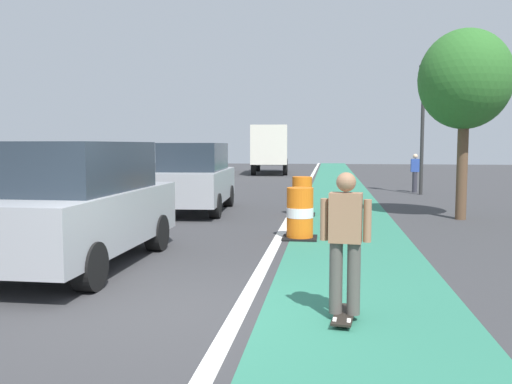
% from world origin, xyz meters
% --- Properties ---
extents(ground_plane, '(100.00, 100.00, 0.00)m').
position_xyz_m(ground_plane, '(0.00, 0.00, 0.00)').
color(ground_plane, '#38383A').
extents(bike_lane_strip, '(2.50, 80.00, 0.01)m').
position_xyz_m(bike_lane_strip, '(2.40, 12.00, 0.00)').
color(bike_lane_strip, '#2D755B').
rests_on(bike_lane_strip, ground).
extents(lane_divider_stripe, '(0.20, 80.00, 0.01)m').
position_xyz_m(lane_divider_stripe, '(0.90, 12.00, 0.01)').
color(lane_divider_stripe, silver).
rests_on(lane_divider_stripe, ground).
extents(skateboarder_on_lane, '(0.57, 0.82, 1.69)m').
position_xyz_m(skateboarder_on_lane, '(2.14, -0.09, 0.91)').
color(skateboarder_on_lane, black).
rests_on(skateboarder_on_lane, ground).
extents(parked_suv_nearest, '(1.95, 4.62, 2.04)m').
position_xyz_m(parked_suv_nearest, '(-2.09, 2.12, 1.04)').
color(parked_suv_nearest, '#9EA0A5').
rests_on(parked_suv_nearest, ground).
extents(parked_suv_second, '(2.13, 4.70, 2.04)m').
position_xyz_m(parked_suv_second, '(-2.00, 9.44, 1.04)').
color(parked_suv_second, '#9EA0A5').
rests_on(parked_suv_second, ground).
extents(traffic_barrel_front, '(0.73, 0.73, 1.09)m').
position_xyz_m(traffic_barrel_front, '(1.35, 5.17, 0.53)').
color(traffic_barrel_front, orange).
rests_on(traffic_barrel_front, ground).
extents(traffic_barrel_mid, '(0.73, 0.73, 1.09)m').
position_xyz_m(traffic_barrel_mid, '(1.20, 9.06, 0.53)').
color(traffic_barrel_mid, orange).
rests_on(traffic_barrel_mid, ground).
extents(delivery_truck_down_block, '(2.83, 7.74, 3.23)m').
position_xyz_m(delivery_truck_down_block, '(-2.05, 30.93, 1.85)').
color(delivery_truck_down_block, silver).
rests_on(delivery_truck_down_block, ground).
extents(traffic_light_corner, '(0.41, 0.32, 5.10)m').
position_xyz_m(traffic_light_corner, '(5.61, 15.98, 3.50)').
color(traffic_light_corner, '#2D2D2D').
rests_on(traffic_light_corner, ground).
extents(pedestrian_crossing, '(0.34, 0.20, 1.61)m').
position_xyz_m(pedestrian_crossing, '(5.51, 16.98, 0.86)').
color(pedestrian_crossing, '#33333D').
rests_on(pedestrian_crossing, ground).
extents(street_tree_sidewalk, '(2.40, 2.40, 5.00)m').
position_xyz_m(street_tree_sidewalk, '(5.45, 8.74, 3.67)').
color(street_tree_sidewalk, brown).
rests_on(street_tree_sidewalk, ground).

